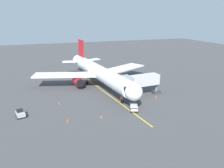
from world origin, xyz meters
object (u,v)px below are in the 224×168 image
(baggage_cart_near_nose, at_px, (134,108))
(safety_cone_wing_starboard, at_px, (59,103))
(jet_bridge, at_px, (137,81))
(ground_crew_marshaller, at_px, (121,99))
(safety_cone_nose_right, at_px, (101,116))
(tug_starboard_side, at_px, (20,114))
(tug_portside, at_px, (108,72))
(safety_cone_wing_port, at_px, (68,120))
(airplane, at_px, (99,73))
(safety_cone_nose_left, at_px, (156,97))

(baggage_cart_near_nose, height_order, safety_cone_wing_starboard, baggage_cart_near_nose)
(jet_bridge, bearing_deg, ground_crew_marshaller, 25.72)
(ground_crew_marshaller, height_order, baggage_cart_near_nose, ground_crew_marshaller)
(safety_cone_nose_right, bearing_deg, jet_bridge, -144.03)
(tug_starboard_side, bearing_deg, safety_cone_nose_right, 158.49)
(ground_crew_marshaller, height_order, tug_portside, ground_crew_marshaller)
(baggage_cart_near_nose, relative_size, safety_cone_wing_port, 5.30)
(safety_cone_nose_right, bearing_deg, safety_cone_wing_starboard, -55.96)
(tug_starboard_side, bearing_deg, airplane, -146.08)
(tug_portside, bearing_deg, safety_cone_wing_starboard, 48.91)
(airplane, bearing_deg, tug_portside, -119.36)
(safety_cone_nose_left, xyz_separation_m, safety_cone_nose_right, (15.71, 6.04, 0.00))
(safety_cone_nose_right, bearing_deg, tug_portside, -111.59)
(airplane, relative_size, tug_starboard_side, 15.75)
(ground_crew_marshaller, relative_size, safety_cone_wing_port, 3.11)
(tug_portside, relative_size, safety_cone_wing_starboard, 4.89)
(tug_starboard_side, height_order, safety_cone_nose_right, tug_starboard_side)
(airplane, distance_m, baggage_cart_near_nose, 18.96)
(jet_bridge, xyz_separation_m, tug_starboard_side, (26.58, 2.84, -3.06))
(tug_starboard_side, height_order, safety_cone_wing_starboard, tug_starboard_side)
(safety_cone_wing_port, distance_m, safety_cone_wing_starboard, 9.24)
(safety_cone_nose_left, bearing_deg, baggage_cart_near_nose, 31.87)
(safety_cone_nose_left, bearing_deg, airplane, -52.72)
(safety_cone_wing_port, height_order, safety_cone_wing_starboard, same)
(baggage_cart_near_nose, relative_size, safety_cone_wing_starboard, 5.30)
(jet_bridge, relative_size, safety_cone_nose_right, 20.91)
(airplane, xyz_separation_m, baggage_cart_near_nose, (-1.76, 18.58, -3.35))
(safety_cone_nose_left, distance_m, safety_cone_nose_right, 16.83)
(jet_bridge, xyz_separation_m, ground_crew_marshaller, (5.26, 2.54, -2.88))
(jet_bridge, bearing_deg, safety_cone_nose_left, 145.78)
(tug_starboard_side, bearing_deg, safety_cone_wing_port, 148.34)
(airplane, height_order, safety_cone_nose_left, airplane)
(safety_cone_wing_port, bearing_deg, tug_starboard_side, -31.66)
(tug_portside, height_order, tug_starboard_side, same)
(tug_portside, height_order, safety_cone_nose_right, tug_portside)
(airplane, distance_m, tug_portside, 15.04)
(safety_cone_wing_port, bearing_deg, tug_portside, -121.25)
(safety_cone_wing_port, bearing_deg, safety_cone_nose_right, 174.03)
(tug_starboard_side, bearing_deg, ground_crew_marshaller, -179.17)
(ground_crew_marshaller, xyz_separation_m, tug_portside, (-6.11, -26.08, -0.18))
(safety_cone_wing_starboard, bearing_deg, ground_crew_marshaller, 164.06)
(jet_bridge, distance_m, safety_cone_nose_left, 5.78)
(baggage_cart_near_nose, xyz_separation_m, tug_portside, (-5.44, -31.36, 0.05))
(jet_bridge, relative_size, safety_cone_nose_left, 20.91)
(airplane, bearing_deg, tug_starboard_side, 33.92)
(safety_cone_nose_right, relative_size, safety_cone_wing_starboard, 1.00)
(tug_portside, relative_size, safety_cone_nose_right, 4.89)
(airplane, distance_m, safety_cone_nose_left, 17.19)
(safety_cone_nose_left, bearing_deg, tug_portside, -83.52)
(airplane, relative_size, jet_bridge, 3.51)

